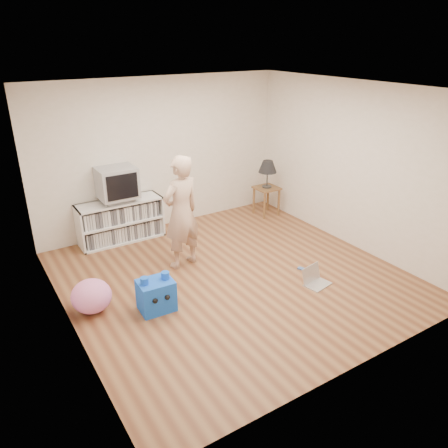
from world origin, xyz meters
TOP-DOWN VIEW (x-y plane):
  - ground at (0.00, 0.00)m, footprint 4.50×4.50m
  - walls at (0.00, 0.00)m, footprint 4.52×4.52m
  - ceiling at (0.00, 0.00)m, footprint 4.50×4.50m
  - media_unit at (-0.91, 2.04)m, footprint 1.40×0.45m
  - dvd_deck at (-0.91, 2.02)m, footprint 0.45×0.35m
  - crt_tv at (-0.91, 2.02)m, footprint 0.60×0.53m
  - side_table at (1.85, 1.65)m, footprint 0.42×0.42m
  - table_lamp at (1.85, 1.65)m, footprint 0.34×0.34m
  - person at (-0.43, 0.70)m, footprint 0.69×0.53m
  - laptop at (0.86, -0.77)m, footprint 0.40×0.35m
  - playing_cards at (0.98, -0.36)m, footprint 0.09×0.11m
  - plush_blue at (-1.25, -0.18)m, footprint 0.45×0.39m
  - plush_pink at (-1.95, 0.22)m, footprint 0.60×0.60m

SIDE VIEW (x-z plane):
  - ground at x=0.00m, z-range 0.00..0.00m
  - playing_cards at x=0.98m, z-range 0.00..0.02m
  - laptop at x=0.86m, z-range -0.06..0.19m
  - plush_blue at x=-1.25m, z-range -0.04..0.46m
  - plush_pink at x=-1.95m, z-range 0.00..0.42m
  - media_unit at x=-0.91m, z-range 0.00..0.70m
  - side_table at x=1.85m, z-range 0.14..0.69m
  - dvd_deck at x=-0.91m, z-range 0.70..0.77m
  - person at x=-0.43m, z-range 0.00..1.69m
  - table_lamp at x=1.85m, z-range 0.68..1.20m
  - crt_tv at x=-0.91m, z-range 0.77..1.27m
  - walls at x=0.00m, z-range 0.00..2.60m
  - ceiling at x=0.00m, z-range 2.60..2.60m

